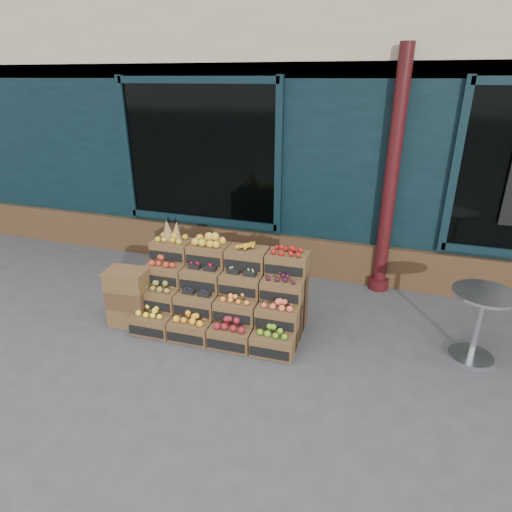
% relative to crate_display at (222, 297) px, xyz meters
% --- Properties ---
extents(ground, '(60.00, 60.00, 0.00)m').
position_rel_crate_display_xyz_m(ground, '(0.54, -0.44, -0.38)').
color(ground, '#3F3F41').
rests_on(ground, ground).
extents(shop_facade, '(12.00, 6.24, 4.80)m').
position_rel_crate_display_xyz_m(shop_facade, '(0.54, 4.67, 2.02)').
color(shop_facade, black).
rests_on(shop_facade, ground).
extents(crate_display, '(1.98, 1.01, 1.22)m').
position_rel_crate_display_xyz_m(crate_display, '(0.00, 0.00, 0.00)').
color(crate_display, brown).
rests_on(crate_display, ground).
extents(spare_crates, '(0.51, 0.38, 0.72)m').
position_rel_crate_display_xyz_m(spare_crates, '(-1.08, -0.34, -0.02)').
color(spare_crates, brown).
rests_on(spare_crates, ground).
extents(bistro_table, '(0.63, 0.63, 0.80)m').
position_rel_crate_display_xyz_m(bistro_table, '(2.82, 0.23, 0.12)').
color(bistro_table, '#B0B1B7').
rests_on(bistro_table, ground).
extents(shopkeeper, '(0.73, 0.56, 1.79)m').
position_rel_crate_display_xyz_m(shopkeeper, '(-1.28, 2.41, 0.52)').
color(shopkeeper, '#154C1E').
rests_on(shopkeeper, ground).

